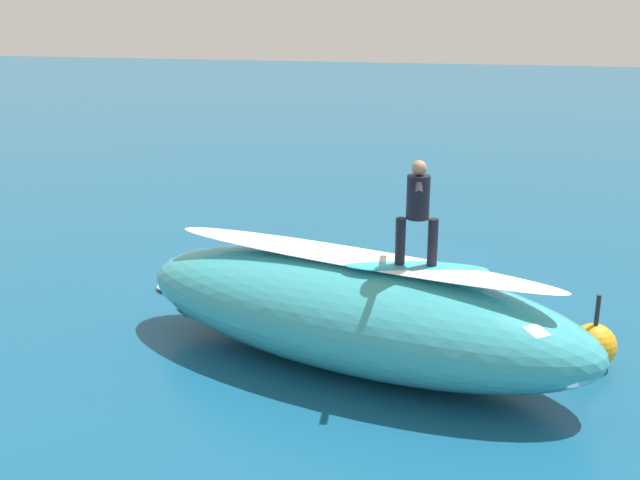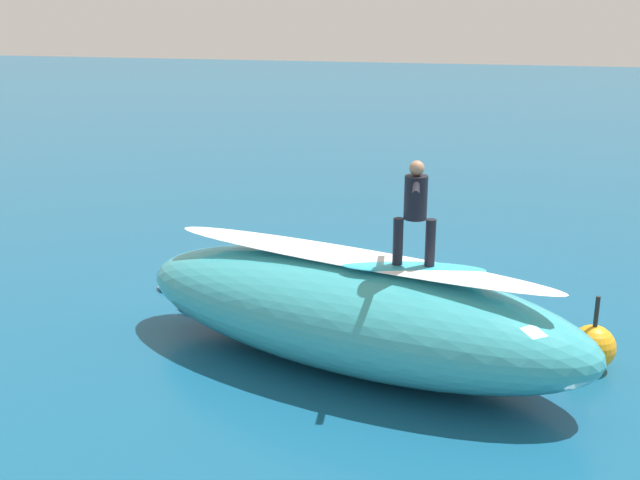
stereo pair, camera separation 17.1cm
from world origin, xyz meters
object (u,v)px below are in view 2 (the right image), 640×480
object	(u,v)px
surfboard_riding	(413,268)
surfboard_paddling	(259,257)
surfer_riding	(415,205)
surfer_paddling	(256,252)
buoy_marker	(593,347)

from	to	relation	value
surfboard_riding	surfboard_paddling	bearing A→B (deg)	-56.85
surfboard_riding	surfer_riding	size ratio (longest dim) A/B	1.37
surfer_paddling	buoy_marker	bearing A→B (deg)	-110.92
surfer_paddling	surfboard_paddling	bearing A→B (deg)	-0.00
surfboard_paddling	buoy_marker	world-z (taller)	buoy_marker
surfboard_riding	surfer_riding	xyz separation A→B (m)	(0.00, 0.00, 0.93)
surfboard_riding	surfer_paddling	bearing A→B (deg)	-55.99
surfer_riding	buoy_marker	size ratio (longest dim) A/B	1.29
surfboard_riding	surfboard_paddling	xyz separation A→B (m)	(3.98, -4.74, -1.71)
surfer_riding	surfboard_paddling	world-z (taller)	surfer_riding
surfboard_riding	surfer_riding	distance (m)	0.93
surfer_paddling	buoy_marker	world-z (taller)	buoy_marker
surfboard_riding	buoy_marker	xyz separation A→B (m)	(-2.68, -1.00, -1.40)
surfboard_riding	surfboard_paddling	distance (m)	6.42
surfboard_paddling	buoy_marker	bearing A→B (deg)	-111.78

